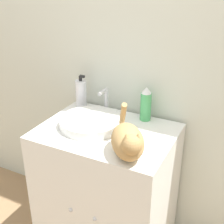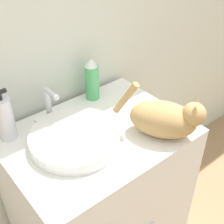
# 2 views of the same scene
# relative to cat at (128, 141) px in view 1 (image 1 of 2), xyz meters

# --- Properties ---
(wall_back) EXTENTS (6.00, 0.05, 2.50)m
(wall_back) POSITION_rel_cat_xyz_m (-0.21, 0.50, 0.34)
(wall_back) COLOR silver
(wall_back) RESTS_ON ground_plane
(vanity_cabinet) EXTENTS (0.74, 0.57, 0.83)m
(vanity_cabinet) POSITION_rel_cat_xyz_m (-0.21, 0.18, -0.49)
(vanity_cabinet) COLOR white
(vanity_cabinet) RESTS_ON ground_plane
(sink_basin) EXTENTS (0.35, 0.35, 0.05)m
(sink_basin) POSITION_rel_cat_xyz_m (-0.31, 0.18, -0.06)
(sink_basin) COLOR white
(sink_basin) RESTS_ON vanity_cabinet
(faucet) EXTENTS (0.14, 0.10, 0.17)m
(faucet) POSITION_rel_cat_xyz_m (-0.31, 0.36, -0.01)
(faucet) COLOR silver
(faucet) RESTS_ON vanity_cabinet
(cat) EXTENTS (0.27, 0.34, 0.22)m
(cat) POSITION_rel_cat_xyz_m (0.00, 0.00, 0.00)
(cat) COLOR tan
(cat) RESTS_ON vanity_cabinet
(soap_bottle) EXTENTS (0.07, 0.07, 0.22)m
(soap_bottle) POSITION_rel_cat_xyz_m (-0.49, 0.38, 0.01)
(soap_bottle) COLOR silver
(soap_bottle) RESTS_ON vanity_cabinet
(spray_bottle) EXTENTS (0.06, 0.06, 0.20)m
(spray_bottle) POSITION_rel_cat_xyz_m (-0.07, 0.40, 0.02)
(spray_bottle) COLOR #4CB266
(spray_bottle) RESTS_ON vanity_cabinet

